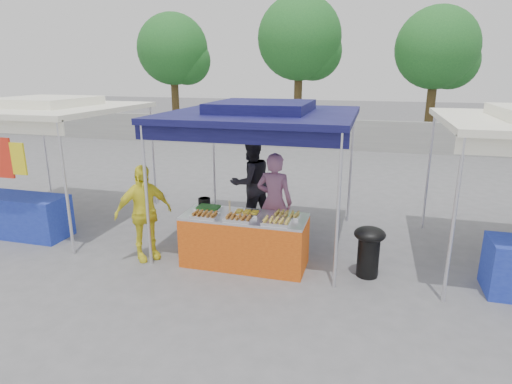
% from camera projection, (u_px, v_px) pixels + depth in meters
% --- Properties ---
extents(ground_plane, '(80.00, 80.00, 0.00)m').
position_uv_depth(ground_plane, '(247.00, 262.00, 7.17)').
color(ground_plane, slate).
extents(back_wall, '(40.00, 0.25, 1.20)m').
position_uv_depth(back_wall, '(324.00, 134.00, 17.20)').
color(back_wall, gray).
rests_on(back_wall, ground_plane).
extents(main_canopy, '(3.20, 3.20, 2.57)m').
position_uv_depth(main_canopy, '(262.00, 113.00, 7.42)').
color(main_canopy, silver).
rests_on(main_canopy, ground_plane).
extents(neighbor_stall_left, '(3.20, 3.20, 2.57)m').
position_uv_depth(neighbor_stall_left, '(36.00, 149.00, 8.41)').
color(neighbor_stall_left, silver).
rests_on(neighbor_stall_left, ground_plane).
extents(tree_0, '(3.39, 3.31, 5.69)m').
position_uv_depth(tree_0, '(176.00, 52.00, 20.22)').
color(tree_0, '#4B391C').
rests_on(tree_0, ground_plane).
extents(tree_1, '(3.67, 3.64, 6.25)m').
position_uv_depth(tree_1, '(303.00, 42.00, 18.65)').
color(tree_1, '#4B391C').
rests_on(tree_1, ground_plane).
extents(tree_2, '(3.32, 3.23, 5.55)m').
position_uv_depth(tree_2, '(440.00, 52.00, 16.97)').
color(tree_2, '#4B391C').
rests_on(tree_2, ground_plane).
extents(vendor_table, '(2.00, 0.80, 0.85)m').
position_uv_depth(vendor_table, '(245.00, 240.00, 6.96)').
color(vendor_table, '#E05714').
rests_on(vendor_table, ground_plane).
extents(food_tray_fl, '(0.42, 0.30, 0.07)m').
position_uv_depth(food_tray_fl, '(205.00, 215.00, 6.76)').
color(food_tray_fl, white).
rests_on(food_tray_fl, vendor_table).
extents(food_tray_fm, '(0.42, 0.30, 0.07)m').
position_uv_depth(food_tray_fm, '(238.00, 218.00, 6.62)').
color(food_tray_fm, white).
rests_on(food_tray_fm, vendor_table).
extents(food_tray_fr, '(0.42, 0.30, 0.07)m').
position_uv_depth(food_tray_fr, '(276.00, 222.00, 6.47)').
color(food_tray_fr, white).
rests_on(food_tray_fr, vendor_table).
extents(food_tray_bl, '(0.42, 0.30, 0.07)m').
position_uv_depth(food_tray_bl, '(208.00, 208.00, 7.09)').
color(food_tray_bl, white).
rests_on(food_tray_bl, vendor_table).
extents(food_tray_bm, '(0.42, 0.30, 0.07)m').
position_uv_depth(food_tray_bm, '(247.00, 213.00, 6.88)').
color(food_tray_bm, white).
rests_on(food_tray_bm, vendor_table).
extents(food_tray_br, '(0.42, 0.30, 0.07)m').
position_uv_depth(food_tray_br, '(287.00, 215.00, 6.76)').
color(food_tray_br, white).
rests_on(food_tray_br, vendor_table).
extents(cooking_pot, '(0.21, 0.21, 0.12)m').
position_uv_depth(cooking_pot, '(204.00, 202.00, 7.37)').
color(cooking_pot, black).
rests_on(cooking_pot, vendor_table).
extents(skewer_cup, '(0.07, 0.07, 0.09)m').
position_uv_depth(skewer_cup, '(230.00, 215.00, 6.76)').
color(skewer_cup, silver).
rests_on(skewer_cup, vendor_table).
extents(wok_burner, '(0.48, 0.48, 0.81)m').
position_uv_depth(wok_burner, '(369.00, 247.00, 6.56)').
color(wok_burner, black).
rests_on(wok_burner, ground_plane).
extents(crate_left, '(0.55, 0.39, 0.33)m').
position_uv_depth(crate_left, '(227.00, 239.00, 7.71)').
color(crate_left, '#172ABC').
rests_on(crate_left, ground_plane).
extents(crate_right, '(0.48, 0.33, 0.29)m').
position_uv_depth(crate_right, '(272.00, 244.00, 7.54)').
color(crate_right, '#172ABC').
rests_on(crate_right, ground_plane).
extents(crate_stacked, '(0.46, 0.32, 0.27)m').
position_uv_depth(crate_stacked, '(273.00, 229.00, 7.46)').
color(crate_stacked, '#172ABC').
rests_on(crate_stacked, crate_right).
extents(vendor_woman, '(0.67, 0.46, 1.75)m').
position_uv_depth(vendor_woman, '(274.00, 202.00, 7.46)').
color(vendor_woman, '#9F658B').
rests_on(vendor_woman, ground_plane).
extents(helper_man, '(1.12, 1.12, 1.83)m').
position_uv_depth(helper_man, '(251.00, 182.00, 8.59)').
color(helper_man, '#232228').
rests_on(helper_man, ground_plane).
extents(customer_person, '(0.94, 0.97, 1.63)m').
position_uv_depth(customer_person, '(144.00, 213.00, 7.08)').
color(customer_person, '#FFF538').
rests_on(customer_person, ground_plane).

